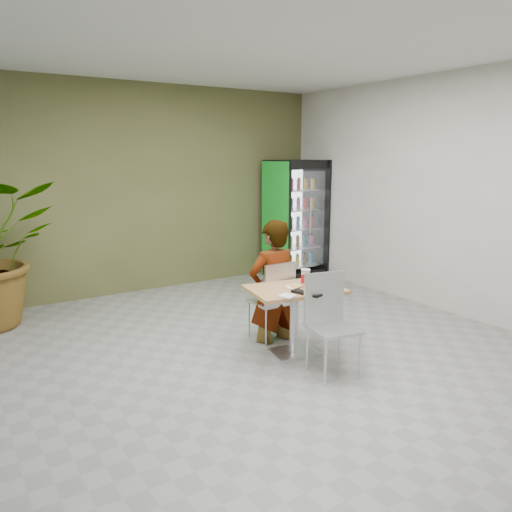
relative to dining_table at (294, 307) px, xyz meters
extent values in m
plane|color=gray|center=(-0.30, -0.10, -0.54)|extent=(7.00, 7.00, 0.00)
cube|color=#AD8B4A|center=(0.00, 0.00, 0.20)|extent=(1.06, 0.83, 0.04)
cylinder|color=silver|center=(0.00, 0.00, -0.18)|extent=(0.10, 0.10, 0.71)
cube|color=silver|center=(0.00, 0.00, -0.52)|extent=(0.54, 0.46, 0.04)
cube|color=silver|center=(0.07, 0.56, -0.09)|extent=(0.42, 0.42, 0.03)
cube|color=silver|center=(0.07, 0.36, 0.16)|extent=(0.41, 0.03, 0.49)
cylinder|color=silver|center=(0.24, 0.74, -0.31)|extent=(0.02, 0.02, 0.44)
cylinder|color=silver|center=(-0.11, 0.73, -0.31)|extent=(0.02, 0.02, 0.44)
cylinder|color=silver|center=(0.25, 0.38, -0.31)|extent=(0.02, 0.02, 0.44)
cylinder|color=silver|center=(-0.11, 0.38, -0.31)|extent=(0.02, 0.02, 0.44)
cube|color=silver|center=(0.02, -0.60, -0.07)|extent=(0.52, 0.52, 0.03)
cube|color=silver|center=(0.06, -0.40, 0.19)|extent=(0.44, 0.12, 0.52)
cylinder|color=silver|center=(-0.20, -0.75, -0.30)|extent=(0.03, 0.03, 0.47)
cylinder|color=silver|center=(0.17, -0.83, -0.30)|extent=(0.03, 0.03, 0.47)
cylinder|color=silver|center=(-0.12, -0.38, -0.30)|extent=(0.03, 0.03, 0.47)
cylinder|color=silver|center=(0.24, -0.46, -0.30)|extent=(0.03, 0.03, 0.47)
imported|color=black|center=(0.07, 0.51, 0.02)|extent=(0.64, 0.41, 1.71)
cylinder|color=silver|center=(0.02, 0.00, 0.22)|extent=(0.23, 0.23, 0.01)
cylinder|color=silver|center=(0.15, 0.01, 0.30)|extent=(0.09, 0.09, 0.17)
cylinder|color=#B90B10|center=(0.15, 0.01, 0.29)|extent=(0.10, 0.10, 0.09)
cylinder|color=silver|center=(0.15, 0.01, 0.39)|extent=(0.10, 0.10, 0.01)
cube|color=silver|center=(-0.28, -0.24, 0.22)|extent=(0.19, 0.19, 0.02)
cube|color=black|center=(0.11, -0.23, 0.23)|extent=(0.51, 0.43, 0.03)
cube|color=black|center=(2.22, 2.88, 0.48)|extent=(0.97, 0.79, 2.04)
cube|color=green|center=(1.75, 2.88, 0.48)|extent=(0.07, 0.70, 1.99)
cube|color=silver|center=(2.22, 2.53, 0.50)|extent=(0.73, 0.08, 1.63)
camera|label=1|loc=(-3.11, -4.06, 1.60)|focal=35.00mm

